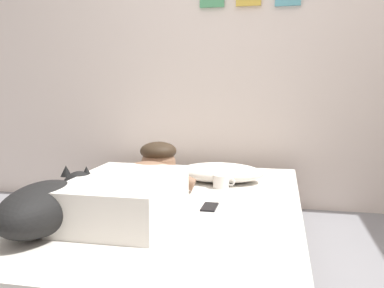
{
  "coord_description": "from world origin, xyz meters",
  "views": [
    {
      "loc": [
        0.24,
        -1.73,
        0.89
      ],
      "look_at": [
        -0.24,
        0.53,
        0.58
      ],
      "focal_mm": 39.02,
      "sensor_mm": 36.0,
      "label": 1
    }
  ],
  "objects_px": {
    "coffee_cup": "(221,181)",
    "cell_phone": "(210,207)",
    "pillow": "(220,172)",
    "person_lying": "(136,187)",
    "bed": "(161,232)",
    "dog": "(48,205)"
  },
  "relations": [
    {
      "from": "dog",
      "to": "person_lying",
      "type": "bearing_deg",
      "value": 56.09
    },
    {
      "from": "person_lying",
      "to": "coffee_cup",
      "type": "bearing_deg",
      "value": 55.59
    },
    {
      "from": "bed",
      "to": "cell_phone",
      "type": "distance_m",
      "value": 0.32
    },
    {
      "from": "bed",
      "to": "pillow",
      "type": "relative_size",
      "value": 3.81
    },
    {
      "from": "dog",
      "to": "coffee_cup",
      "type": "relative_size",
      "value": 4.6
    },
    {
      "from": "coffee_cup",
      "to": "cell_phone",
      "type": "relative_size",
      "value": 0.89
    },
    {
      "from": "pillow",
      "to": "cell_phone",
      "type": "distance_m",
      "value": 0.57
    },
    {
      "from": "bed",
      "to": "pillow",
      "type": "height_order",
      "value": "pillow"
    },
    {
      "from": "person_lying",
      "to": "cell_phone",
      "type": "relative_size",
      "value": 6.57
    },
    {
      "from": "pillow",
      "to": "person_lying",
      "type": "bearing_deg",
      "value": -114.99
    },
    {
      "from": "bed",
      "to": "person_lying",
      "type": "relative_size",
      "value": 2.15
    },
    {
      "from": "bed",
      "to": "coffee_cup",
      "type": "relative_size",
      "value": 15.83
    },
    {
      "from": "pillow",
      "to": "dog",
      "type": "xyz_separation_m",
      "value": [
        -0.54,
        -1.01,
        0.05
      ]
    },
    {
      "from": "dog",
      "to": "cell_phone",
      "type": "height_order",
      "value": "dog"
    },
    {
      "from": "pillow",
      "to": "cell_phone",
      "type": "relative_size",
      "value": 3.71
    },
    {
      "from": "pillow",
      "to": "bed",
      "type": "bearing_deg",
      "value": -115.63
    },
    {
      "from": "dog",
      "to": "cell_phone",
      "type": "distance_m",
      "value": 0.73
    },
    {
      "from": "bed",
      "to": "cell_phone",
      "type": "height_order",
      "value": "cell_phone"
    },
    {
      "from": "dog",
      "to": "pillow",
      "type": "bearing_deg",
      "value": 61.65
    },
    {
      "from": "person_lying",
      "to": "cell_phone",
      "type": "height_order",
      "value": "person_lying"
    },
    {
      "from": "bed",
      "to": "cell_phone",
      "type": "bearing_deg",
      "value": -16.19
    },
    {
      "from": "person_lying",
      "to": "cell_phone",
      "type": "bearing_deg",
      "value": 14.11
    }
  ]
}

